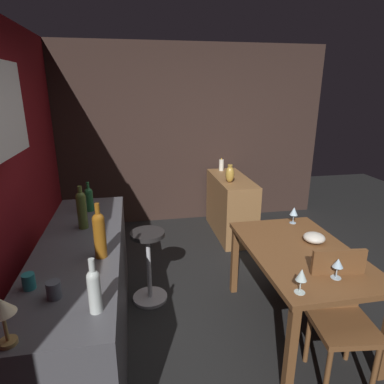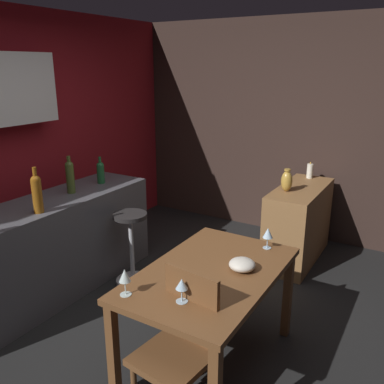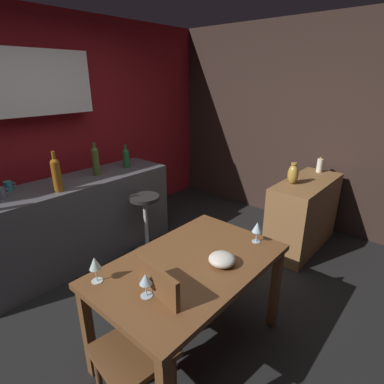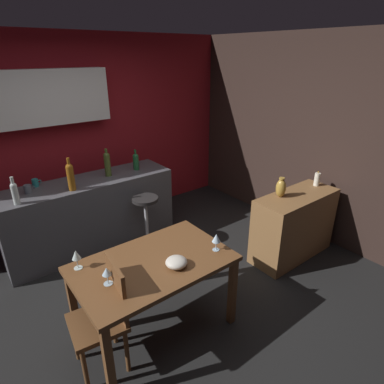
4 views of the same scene
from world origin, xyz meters
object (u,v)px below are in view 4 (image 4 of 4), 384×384
(wine_bottle_green, at_px, (136,161))
(cup_slate, at_px, (28,189))
(wine_bottle_amber, at_px, (71,176))
(wine_bottle_clear, at_px, (15,192))
(dining_table, at_px, (153,271))
(wine_bottle_olive, at_px, (107,163))
(wine_glass_center, at_px, (216,238))
(fruit_bowl, at_px, (176,262))
(bar_stool, at_px, (147,222))
(sideboard_cabinet, at_px, (294,225))
(vase_brass, at_px, (281,188))
(chair_near_window, at_px, (105,314))
(wine_glass_right, at_px, (76,255))
(pillar_candle_tall, at_px, (317,179))
(wine_glass_left, at_px, (107,272))
(cup_teal, at_px, (35,183))

(wine_bottle_green, height_order, cup_slate, wine_bottle_green)
(wine_bottle_amber, distance_m, wine_bottle_clear, 0.58)
(dining_table, bearing_deg, wine_bottle_olive, 76.69)
(wine_glass_center, height_order, fruit_bowl, wine_glass_center)
(bar_stool, xyz_separation_m, fruit_bowl, (-0.51, -1.38, 0.40))
(sideboard_cabinet, relative_size, wine_bottle_olive, 3.10)
(wine_bottle_olive, relative_size, vase_brass, 1.52)
(wine_bottle_clear, distance_m, wine_bottle_green, 1.51)
(wine_glass_center, distance_m, vase_brass, 1.25)
(chair_near_window, bearing_deg, dining_table, 6.99)
(bar_stool, xyz_separation_m, cup_slate, (-1.16, 0.55, 0.57))
(wine_bottle_clear, bearing_deg, wine_glass_right, -82.17)
(wine_bottle_clear, height_order, wine_bottle_green, wine_bottle_clear)
(sideboard_cabinet, height_order, wine_glass_right, wine_glass_right)
(vase_brass, bearing_deg, dining_table, -177.48)
(wine_bottle_amber, xyz_separation_m, cup_slate, (-0.42, 0.22, -0.13))
(dining_table, height_order, chair_near_window, chair_near_window)
(fruit_bowl, height_order, vase_brass, vase_brass)
(wine_bottle_clear, bearing_deg, pillar_candle_tall, -26.12)
(chair_near_window, bearing_deg, wine_glass_left, 21.95)
(sideboard_cabinet, bearing_deg, pillar_candle_tall, 4.52)
(wine_bottle_amber, height_order, wine_bottle_olive, wine_bottle_amber)
(sideboard_cabinet, bearing_deg, dining_table, 179.48)
(pillar_candle_tall, bearing_deg, wine_bottle_clear, 153.88)
(sideboard_cabinet, xyz_separation_m, wine_glass_right, (-2.49, 0.31, 0.45))
(wine_glass_center, bearing_deg, sideboard_cabinet, 6.94)
(sideboard_cabinet, relative_size, bar_stool, 1.53)
(wine_bottle_clear, xyz_separation_m, wine_bottle_green, (1.50, 0.19, -0.01))
(chair_near_window, distance_m, bar_stool, 1.68)
(dining_table, distance_m, cup_slate, 1.86)
(sideboard_cabinet, distance_m, pillar_candle_tall, 0.65)
(wine_bottle_olive, height_order, cup_slate, wine_bottle_olive)
(cup_slate, relative_size, pillar_candle_tall, 0.60)
(wine_bottle_amber, xyz_separation_m, vase_brass, (1.87, -1.46, -0.14))
(wine_bottle_amber, distance_m, vase_brass, 2.38)
(wine_bottle_green, bearing_deg, bar_stool, -109.30)
(wine_glass_right, distance_m, wine_bottle_green, 1.95)
(cup_teal, relative_size, vase_brass, 0.45)
(fruit_bowl, bearing_deg, cup_teal, 104.32)
(bar_stool, distance_m, cup_teal, 1.38)
(wine_bottle_amber, relative_size, pillar_candle_tall, 2.02)
(wine_bottle_clear, bearing_deg, wine_glass_left, -79.82)
(wine_glass_center, height_order, wine_bottle_olive, wine_bottle_olive)
(chair_near_window, relative_size, vase_brass, 3.96)
(dining_table, distance_m, wine_glass_center, 0.60)
(wine_bottle_olive, height_order, cup_teal, wine_bottle_olive)
(wine_glass_right, bearing_deg, pillar_candle_tall, -5.51)
(dining_table, bearing_deg, wine_bottle_clear, 114.43)
(wine_glass_center, bearing_deg, wine_glass_left, 170.41)
(pillar_candle_tall, bearing_deg, vase_brass, 174.39)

